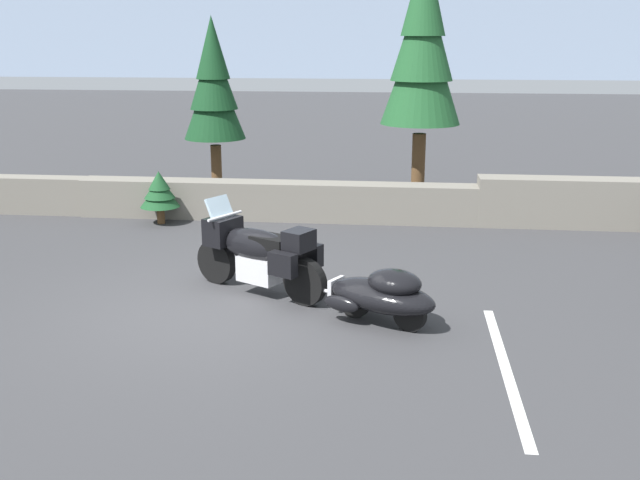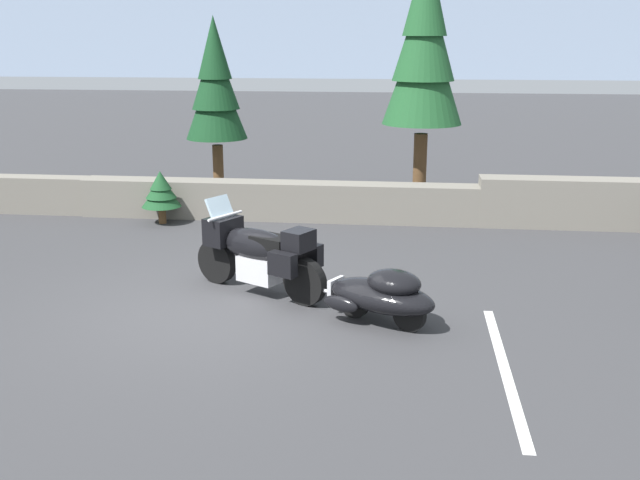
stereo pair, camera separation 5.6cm
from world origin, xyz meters
TOP-DOWN VIEW (x-y plane):
  - ground_plane at (0.00, 0.00)m, footprint 80.00×80.00m
  - stone_guard_wall at (1.20, 5.14)m, footprint 24.00×0.60m
  - distant_ridgeline at (0.00, 95.18)m, footprint 240.00×80.00m
  - touring_motorcycle at (0.49, 0.69)m, footprint 2.08×1.40m
  - car_shaped_trailer at (2.30, -0.32)m, footprint 2.10×1.39m
  - pine_tree_tall at (2.87, 6.73)m, footprint 1.68×1.68m
  - pine_tree_secondary at (-1.75, 7.35)m, footprint 1.39×1.39m
  - pine_sapling_near at (-2.20, 4.54)m, footprint 0.78×0.78m
  - parking_stripe_marker at (3.72, -1.50)m, footprint 0.12×3.60m

SIDE VIEW (x-z plane):
  - ground_plane at x=0.00m, z-range 0.00..0.00m
  - parking_stripe_marker at x=3.72m, z-range 0.00..0.01m
  - car_shaped_trailer at x=2.30m, z-range 0.03..0.79m
  - stone_guard_wall at x=1.20m, z-range -0.06..0.90m
  - touring_motorcycle at x=0.49m, z-range -0.04..1.29m
  - pine_sapling_near at x=-2.20m, z-range 0.13..1.18m
  - pine_tree_secondary at x=-1.75m, z-range 0.51..4.54m
  - pine_tree_tall at x=2.87m, z-range 0.69..6.13m
  - distant_ridgeline at x=0.00m, z-range 0.00..16.00m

